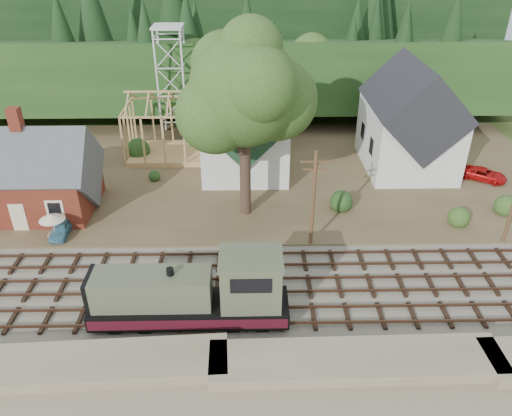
{
  "coord_description": "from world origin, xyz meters",
  "views": [
    {
      "loc": [
        2.17,
        -26.69,
        21.88
      ],
      "look_at": [
        2.81,
        6.0,
        3.0
      ],
      "focal_mm": 35.0,
      "sensor_mm": 36.0,
      "label": 1
    }
  ],
  "objects_px": {
    "car_green": "(19,213)",
    "patio_set": "(52,218)",
    "car_red": "(484,174)",
    "car_blue": "(61,228)",
    "locomotive": "(196,295)"
  },
  "relations": [
    {
      "from": "car_blue",
      "to": "car_green",
      "type": "xyz_separation_m",
      "value": [
        -4.23,
        2.42,
        0.06
      ]
    },
    {
      "from": "car_blue",
      "to": "car_red",
      "type": "distance_m",
      "value": 38.4
    },
    {
      "from": "car_green",
      "to": "car_blue",
      "type": "bearing_deg",
      "value": -144.68
    },
    {
      "from": "car_green",
      "to": "patio_set",
      "type": "relative_size",
      "value": 1.67
    },
    {
      "from": "car_green",
      "to": "patio_set",
      "type": "distance_m",
      "value": 5.15
    },
    {
      "from": "car_green",
      "to": "car_red",
      "type": "bearing_deg",
      "value": -106.04
    },
    {
      "from": "car_blue",
      "to": "patio_set",
      "type": "relative_size",
      "value": 1.47
    },
    {
      "from": "locomotive",
      "to": "car_red",
      "type": "distance_m",
      "value": 31.89
    },
    {
      "from": "car_red",
      "to": "patio_set",
      "type": "bearing_deg",
      "value": 136.69
    },
    {
      "from": "car_red",
      "to": "patio_set",
      "type": "height_order",
      "value": "patio_set"
    },
    {
      "from": "locomotive",
      "to": "patio_set",
      "type": "xyz_separation_m",
      "value": [
        -11.81,
        9.2,
        0.04
      ]
    },
    {
      "from": "car_green",
      "to": "car_red",
      "type": "relative_size",
      "value": 0.89
    },
    {
      "from": "car_blue",
      "to": "patio_set",
      "type": "height_order",
      "value": "patio_set"
    },
    {
      "from": "car_red",
      "to": "patio_set",
      "type": "distance_m",
      "value": 38.81
    },
    {
      "from": "car_red",
      "to": "patio_set",
      "type": "xyz_separation_m",
      "value": [
        -37.6,
        -9.51,
        1.28
      ]
    }
  ]
}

